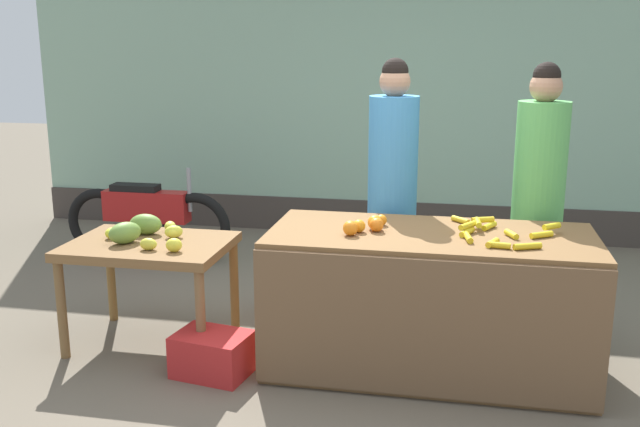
# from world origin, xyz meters

# --- Properties ---
(ground_plane) EXTENTS (24.00, 24.00, 0.00)m
(ground_plane) POSITION_xyz_m (0.00, 0.00, 0.00)
(ground_plane) COLOR #665B4C
(market_wall_back) EXTENTS (7.88, 0.23, 3.11)m
(market_wall_back) POSITION_xyz_m (0.00, 3.18, 1.52)
(market_wall_back) COLOR #8CB299
(market_wall_back) RESTS_ON ground
(fruit_stall_counter) EXTENTS (1.94, 0.90, 0.86)m
(fruit_stall_counter) POSITION_xyz_m (0.48, -0.01, 0.43)
(fruit_stall_counter) COLOR brown
(fruit_stall_counter) RESTS_ON ground
(side_table_wooden) EXTENTS (1.03, 0.75, 0.70)m
(side_table_wooden) POSITION_xyz_m (-1.33, 0.00, 0.62)
(side_table_wooden) COLOR brown
(side_table_wooden) RESTS_ON ground
(banana_bunch_pile) EXTENTS (0.65, 0.64, 0.07)m
(banana_bunch_pile) POSITION_xyz_m (0.85, 0.00, 0.89)
(banana_bunch_pile) COLOR gold
(banana_bunch_pile) RESTS_ON fruit_stall_counter
(orange_pile) EXTENTS (0.23, 0.35, 0.09)m
(orange_pile) POSITION_xyz_m (0.10, -0.04, 0.90)
(orange_pile) COLOR orange
(orange_pile) RESTS_ON fruit_stall_counter
(mango_papaya_pile) EXTENTS (0.63, 0.55, 0.14)m
(mango_papaya_pile) POSITION_xyz_m (-1.39, 0.05, 0.77)
(mango_papaya_pile) COLOR gold
(mango_papaya_pile) RESTS_ON side_table_wooden
(vendor_woman_blue_shirt) EXTENTS (0.34, 0.34, 1.87)m
(vendor_woman_blue_shirt) POSITION_xyz_m (0.18, 0.68, 0.95)
(vendor_woman_blue_shirt) COLOR #33333D
(vendor_woman_blue_shirt) RESTS_ON ground
(vendor_woman_green_shirt) EXTENTS (0.34, 0.34, 1.85)m
(vendor_woman_green_shirt) POSITION_xyz_m (1.15, 0.69, 0.93)
(vendor_woman_green_shirt) COLOR #33333D
(vendor_woman_green_shirt) RESTS_ON ground
(parked_motorcycle) EXTENTS (1.60, 0.18, 0.88)m
(parked_motorcycle) POSITION_xyz_m (-2.18, 1.78, 0.40)
(parked_motorcycle) COLOR black
(parked_motorcycle) RESTS_ON ground
(produce_crate) EXTENTS (0.49, 0.39, 0.26)m
(produce_crate) POSITION_xyz_m (-0.78, -0.37, 0.13)
(produce_crate) COLOR red
(produce_crate) RESTS_ON ground
(produce_sack) EXTENTS (0.43, 0.45, 0.44)m
(produce_sack) POSITION_xyz_m (-0.57, 0.76, 0.22)
(produce_sack) COLOR maroon
(produce_sack) RESTS_ON ground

